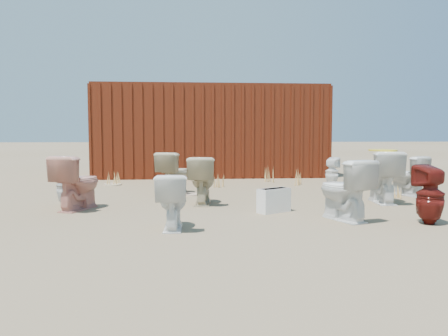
{
  "coord_description": "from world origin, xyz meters",
  "views": [
    {
      "loc": [
        -0.61,
        -6.88,
        1.15
      ],
      "look_at": [
        0.0,
        0.6,
        0.55
      ],
      "focal_mm": 35.0,
      "sensor_mm": 36.0,
      "label": 1
    }
  ],
  "objects": [
    {
      "name": "loose_tank",
      "position": [
        0.62,
        -0.67,
        0.17
      ],
      "size": [
        0.53,
        0.43,
        0.35
      ],
      "primitive_type": "cube",
      "rotation": [
        0.0,
        0.0,
        0.55
      ],
      "color": "white",
      "rests_on": "ground"
    },
    {
      "name": "toilet_back_yellowlid",
      "position": [
        2.57,
        0.05,
        0.43
      ],
      "size": [
        0.55,
        0.88,
        0.86
      ],
      "primitive_type": "imported",
      "rotation": [
        0.0,
        0.0,
        3.05
      ],
      "color": "white",
      "rests_on": "ground"
    },
    {
      "name": "weed_clump_e",
      "position": [
        1.21,
        3.24,
        0.17
      ],
      "size": [
        0.34,
        0.34,
        0.34
      ],
      "primitive_type": "cone",
      "color": "tan",
      "rests_on": "ground"
    },
    {
      "name": "toilet_back_beige_left",
      "position": [
        -0.39,
        0.16,
        0.39
      ],
      "size": [
        0.51,
        0.8,
        0.78
      ],
      "primitive_type": "imported",
      "rotation": [
        0.0,
        0.0,
        3.04
      ],
      "color": "#C7B992",
      "rests_on": "ground"
    },
    {
      "name": "weed_clump_b",
      "position": [
        0.07,
        2.28,
        0.14
      ],
      "size": [
        0.32,
        0.32,
        0.27
      ],
      "primitive_type": "cone",
      "color": "tan",
      "rests_on": "ground"
    },
    {
      "name": "toilet_front_maroon",
      "position": [
        2.42,
        -1.66,
        0.38
      ],
      "size": [
        0.4,
        0.4,
        0.75
      ],
      "primitive_type": "imported",
      "rotation": [
        0.0,
        0.0,
        3.33
      ],
      "color": "#5D140F",
      "rests_on": "ground"
    },
    {
      "name": "weed_clump_d",
      "position": [
        -0.94,
        3.5,
        0.14
      ],
      "size": [
        0.3,
        0.3,
        0.28
      ],
      "primitive_type": "cone",
      "color": "tan",
      "rests_on": "ground"
    },
    {
      "name": "loose_lid_far",
      "position": [
        -0.63,
        1.23,
        0.01
      ],
      "size": [
        0.59,
        0.58,
        0.02
      ],
      "primitive_type": "ellipsoid",
      "rotation": [
        0.0,
        0.0,
        0.85
      ],
      "color": "beige",
      "rests_on": "ground"
    },
    {
      "name": "weed_clump_f",
      "position": [
        3.06,
        0.61,
        0.11
      ],
      "size": [
        0.28,
        0.28,
        0.22
      ],
      "primitive_type": "cone",
      "color": "tan",
      "rests_on": "ground"
    },
    {
      "name": "toilet_front_c",
      "position": [
        1.43,
        -1.31,
        0.41
      ],
      "size": [
        0.7,
        0.9,
        0.81
      ],
      "primitive_type": "imported",
      "rotation": [
        0.0,
        0.0,
        3.5
      ],
      "color": "white",
      "rests_on": "ground"
    },
    {
      "name": "toilet_front_a",
      "position": [
        -0.81,
        -1.66,
        0.34
      ],
      "size": [
        0.39,
        0.67,
        0.67
      ],
      "primitive_type": "imported",
      "rotation": [
        0.0,
        0.0,
        3.12
      ],
      "color": "white",
      "rests_on": "ground"
    },
    {
      "name": "shipping_container",
      "position": [
        0.0,
        5.2,
        1.2
      ],
      "size": [
        6.0,
        2.4,
        2.4
      ],
      "primitive_type": "cube",
      "color": "#54180E",
      "rests_on": "ground"
    },
    {
      "name": "toilet_back_e",
      "position": [
        2.51,
        2.37,
        0.31
      ],
      "size": [
        0.4,
        0.4,
        0.63
      ],
      "primitive_type": "imported",
      "rotation": [
        0.0,
        0.0,
        2.42
      ],
      "color": "white",
      "rests_on": "ground"
    },
    {
      "name": "toilet_back_a",
      "position": [
        -2.57,
        0.21,
        0.31
      ],
      "size": [
        0.32,
        0.33,
        0.63
      ],
      "primitive_type": "imported",
      "rotation": [
        0.0,
        0.0,
        2.98
      ],
      "color": "silver",
      "rests_on": "ground"
    },
    {
      "name": "weed_clump_c",
      "position": [
        1.87,
        2.6,
        0.17
      ],
      "size": [
        0.36,
        0.36,
        0.34
      ],
      "primitive_type": "cone",
      "color": "tan",
      "rests_on": "ground"
    },
    {
      "name": "toilet_back_beige_right",
      "position": [
        -0.88,
        1.39,
        0.4
      ],
      "size": [
        0.74,
        0.9,
        0.8
      ],
      "primitive_type": "imported",
      "rotation": [
        0.0,
        0.0,
        2.69
      ],
      "color": "#C3B48F",
      "rests_on": "ground"
    },
    {
      "name": "loose_lid_near",
      "position": [
        -2.3,
        2.96,
        0.01
      ],
      "size": [
        0.54,
        0.6,
        0.02
      ],
      "primitive_type": "ellipsoid",
      "rotation": [
        0.0,
        0.0,
        0.39
      ],
      "color": "#C4B08E",
      "rests_on": "ground"
    },
    {
      "name": "yellow_lid",
      "position": [
        2.57,
        0.05,
        0.87
      ],
      "size": [
        0.43,
        0.54,
        0.02
      ],
      "primitive_type": "ellipsoid",
      "color": "yellow",
      "rests_on": "toilet_back_yellowlid"
    },
    {
      "name": "toilet_front_e",
      "position": [
        3.41,
        0.83,
        0.37
      ],
      "size": [
        0.66,
        0.82,
        0.73
      ],
      "primitive_type": "imported",
      "rotation": [
        0.0,
        0.0,
        3.54
      ],
      "color": "silver",
      "rests_on": "ground"
    },
    {
      "name": "ground",
      "position": [
        0.0,
        0.0,
        0.0
      ],
      "size": [
        100.0,
        100.0,
        0.0
      ],
      "primitive_type": "plane",
      "color": "brown",
      "rests_on": "ground"
    },
    {
      "name": "toilet_front_pink",
      "position": [
        -2.28,
        -0.2,
        0.41
      ],
      "size": [
        0.74,
        0.92,
        0.82
      ],
      "primitive_type": "imported",
      "rotation": [
        0.0,
        0.0,
        2.74
      ],
      "color": "tan",
      "rests_on": "ground"
    },
    {
      "name": "weed_clump_a",
      "position": [
        -2.24,
        2.99,
        0.14
      ],
      "size": [
        0.36,
        0.36,
        0.27
      ],
      "primitive_type": "cone",
      "color": "tan",
      "rests_on": "ground"
    }
  ]
}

